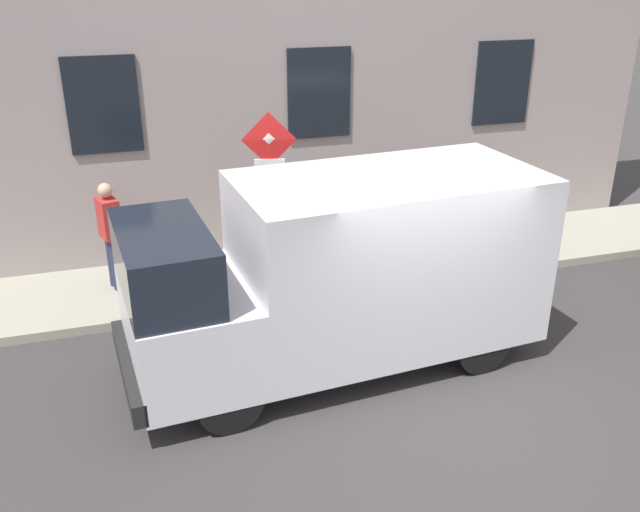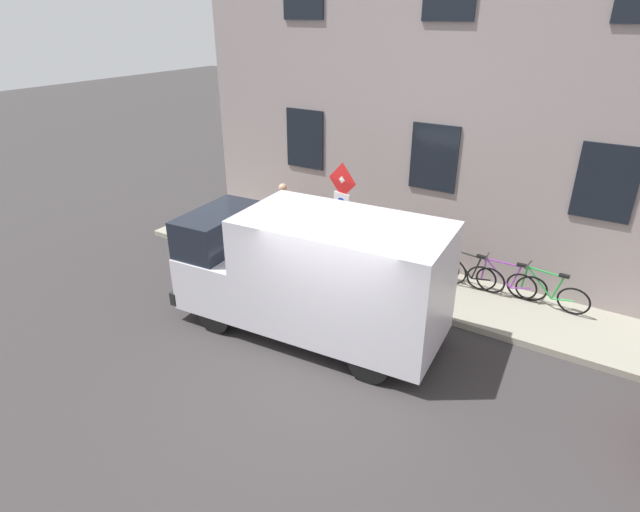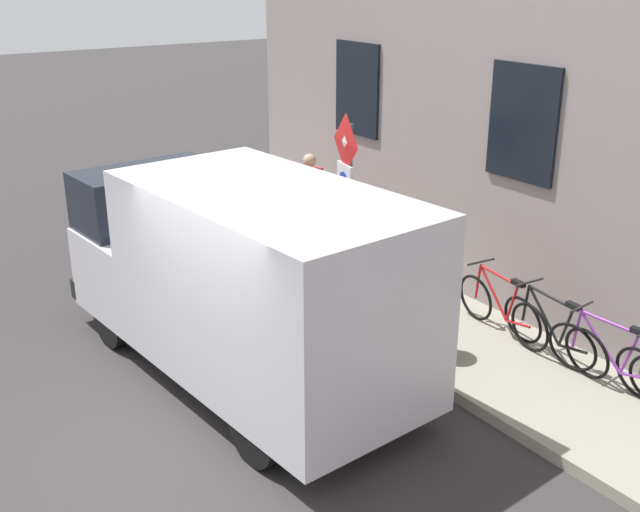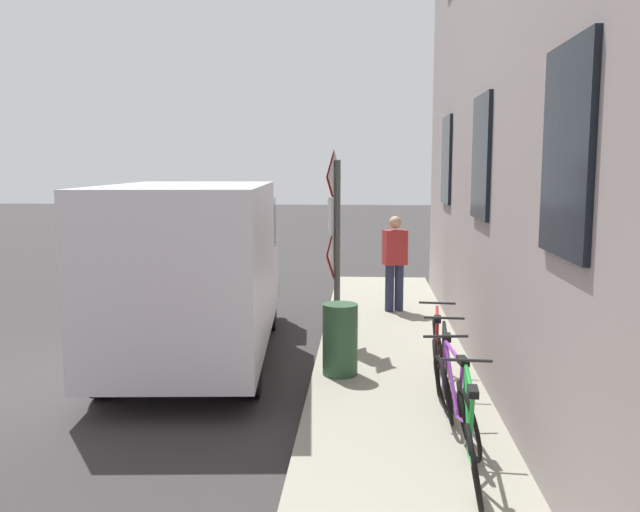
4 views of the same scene
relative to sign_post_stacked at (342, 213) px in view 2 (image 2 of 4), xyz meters
name	(u,v)px [view 2 (image 2 of 4)]	position (x,y,z in m)	size (l,w,h in m)	color
ground_plane	(322,372)	(-2.91, -1.31, -1.84)	(80.00, 80.00, 0.00)	#343131
sidewalk_slab	(407,284)	(0.84, -1.31, -1.77)	(2.08, 14.74, 0.14)	gray
building_facade	(447,82)	(2.22, -1.31, 2.60)	(0.75, 12.74, 8.89)	gray
sign_post_stacked	(342,213)	(0.00, 0.00, 0.00)	(0.20, 0.55, 2.72)	#474C47
delivery_van	(314,273)	(-1.89, -0.49, -0.51)	(2.41, 5.47, 2.50)	silver
bicycle_green	(547,292)	(1.32, -4.24, -1.33)	(0.46, 1.72, 0.89)	black
bicycle_purple	(506,282)	(1.32, -3.39, -1.33)	(0.46, 1.72, 0.89)	black
bicycle_black	(468,272)	(1.32, -2.54, -1.33)	(0.46, 1.72, 0.89)	black
bicycle_red	(432,263)	(1.32, -1.69, -1.33)	(0.46, 1.71, 0.89)	black
pedestrian	(284,213)	(0.99, 2.31, -0.77)	(0.46, 0.37, 1.72)	#262B47
litter_bin	(403,278)	(0.15, -1.49, -1.25)	(0.44, 0.44, 0.90)	#2D5133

